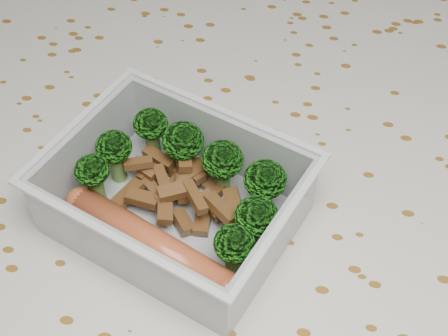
# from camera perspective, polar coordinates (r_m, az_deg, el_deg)

# --- Properties ---
(dining_table) EXTENTS (1.40, 0.90, 0.75)m
(dining_table) POSITION_cam_1_polar(r_m,az_deg,el_deg) (0.57, 0.63, -7.13)
(dining_table) COLOR brown
(dining_table) RESTS_ON ground
(tablecloth) EXTENTS (1.46, 0.96, 0.19)m
(tablecloth) POSITION_cam_1_polar(r_m,az_deg,el_deg) (0.53, 0.68, -4.15)
(tablecloth) COLOR silver
(tablecloth) RESTS_ON dining_table
(lunch_container) EXTENTS (0.21, 0.19, 0.06)m
(lunch_container) POSITION_cam_1_polar(r_m,az_deg,el_deg) (0.46, -4.44, -3.18)
(lunch_container) COLOR #B5BDC2
(lunch_container) RESTS_ON tablecloth
(broccoli_florets) EXTENTS (0.15, 0.13, 0.05)m
(broccoli_florets) POSITION_cam_1_polar(r_m,az_deg,el_deg) (0.46, -2.53, -0.53)
(broccoli_florets) COLOR #608C3F
(broccoli_florets) RESTS_ON lunch_container
(meat_pile) EXTENTS (0.11, 0.07, 0.03)m
(meat_pile) POSITION_cam_1_polar(r_m,az_deg,el_deg) (0.48, -4.04, -1.82)
(meat_pile) COLOR brown
(meat_pile) RESTS_ON lunch_container
(sausage) EXTENTS (0.14, 0.08, 0.03)m
(sausage) POSITION_cam_1_polar(r_m,az_deg,el_deg) (0.45, -6.71, -6.91)
(sausage) COLOR #B24F2B
(sausage) RESTS_ON lunch_container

